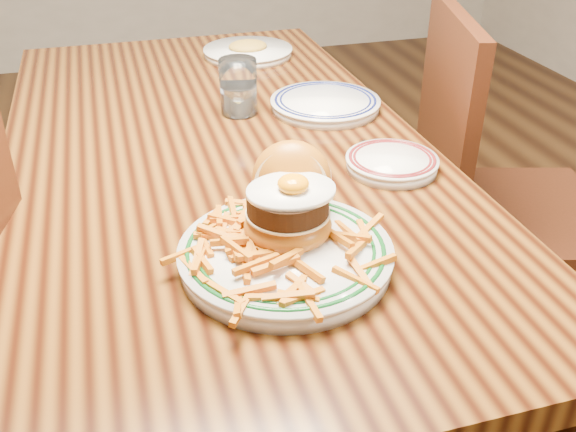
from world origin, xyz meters
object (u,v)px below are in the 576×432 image
object	(u,v)px
chair_right	(487,196)
main_plate	(287,234)
table	(219,180)
side_plate	(392,162)

from	to	relation	value
chair_right	main_plate	bearing A→B (deg)	50.29
chair_right	main_plate	size ratio (longest dim) A/B	2.87
table	side_plate	distance (m)	0.38
main_plate	side_plate	bearing A→B (deg)	60.63
side_plate	main_plate	bearing A→B (deg)	-125.40
main_plate	side_plate	size ratio (longest dim) A/B	1.84
chair_right	table	bearing A→B (deg)	16.07
table	side_plate	xyz separation A→B (m)	(0.30, -0.21, 0.10)
table	main_plate	bearing A→B (deg)	-86.51
table	chair_right	xyz separation A→B (m)	(0.67, -0.00, -0.14)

